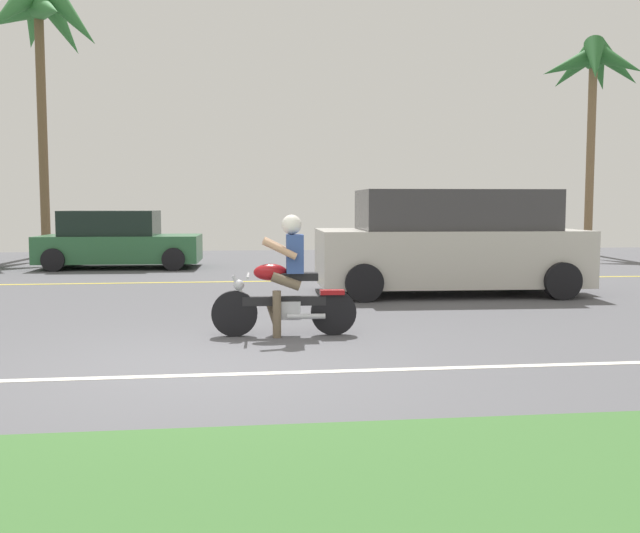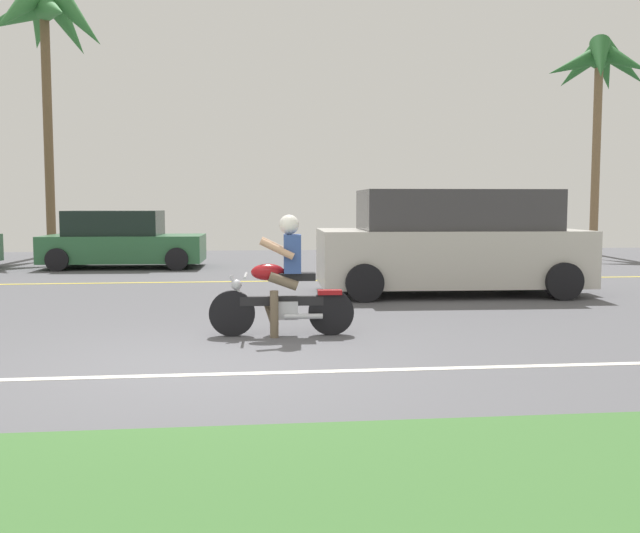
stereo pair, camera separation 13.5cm
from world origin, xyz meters
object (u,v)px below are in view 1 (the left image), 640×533
at_px(palm_tree_1, 594,73).
at_px(palm_tree_0, 39,24).
at_px(parked_car_1, 118,241).
at_px(motorcyclist, 285,285).
at_px(suv_nearby, 451,243).

bearing_deg(palm_tree_1, palm_tree_0, 174.53).
bearing_deg(palm_tree_0, parked_car_1, -58.97).
relative_size(parked_car_1, palm_tree_0, 0.48).
distance_m(motorcyclist, suv_nearby, 5.06).
height_order(suv_nearby, parked_car_1, suv_nearby).
xyz_separation_m(suv_nearby, palm_tree_1, (7.58, 9.40, 4.87)).
bearing_deg(motorcyclist, parked_car_1, 109.46).
distance_m(suv_nearby, palm_tree_1, 13.02).
height_order(parked_car_1, palm_tree_0, palm_tree_0).
bearing_deg(parked_car_1, palm_tree_1, 12.79).
bearing_deg(suv_nearby, parked_car_1, 138.01).
bearing_deg(suv_nearby, palm_tree_1, 51.13).
relative_size(motorcyclist, suv_nearby, 0.36).
xyz_separation_m(motorcyclist, palm_tree_1, (10.87, 13.23, 5.16)).
xyz_separation_m(suv_nearby, palm_tree_0, (-9.78, 11.06, 6.27)).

